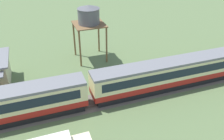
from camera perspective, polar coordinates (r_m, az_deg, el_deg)
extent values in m
cube|color=#AD1E19|center=(33.51, 13.29, -2.14)|extent=(21.66, 2.93, 0.80)
cube|color=beige|center=(32.79, 13.58, -0.02)|extent=(21.66, 2.93, 2.06)
cube|color=#192330|center=(32.74, 13.60, 0.14)|extent=(19.92, 2.97, 1.15)
cube|color=slate|center=(32.23, 13.82, 1.80)|extent=(21.66, 2.75, 0.30)
cube|color=black|center=(33.95, 13.13, -3.34)|extent=(20.79, 2.52, 0.88)
cylinder|color=black|center=(37.52, 23.03, -1.71)|extent=(0.90, 0.18, 0.90)
cylinder|color=black|center=(38.40, 21.68, -0.67)|extent=(0.90, 0.18, 0.90)
cylinder|color=black|center=(30.57, 2.29, -6.62)|extent=(0.90, 0.18, 0.90)
cylinder|color=black|center=(31.65, 1.32, -5.17)|extent=(0.90, 0.18, 0.90)
cylinder|color=black|center=(29.11, -13.10, -9.70)|extent=(0.90, 0.18, 0.90)
cylinder|color=black|center=(30.24, -13.49, -8.04)|extent=(0.90, 0.18, 0.90)
cube|color=#665B51|center=(31.75, 3.80, -6.10)|extent=(158.29, 3.60, 0.01)
cube|color=#4C4238|center=(31.21, 4.32, -6.80)|extent=(158.29, 0.12, 0.04)
cube|color=#4C4238|center=(32.27, 3.30, -5.37)|extent=(158.29, 0.12, 0.04)
cylinder|color=brown|center=(42.33, -3.21, 8.23)|extent=(0.28, 0.28, 6.04)
cylinder|color=brown|center=(41.41, -9.06, 7.39)|extent=(0.28, 0.28, 6.04)
cylinder|color=brown|center=(38.48, -1.31, 5.97)|extent=(0.28, 0.28, 6.04)
cylinder|color=brown|center=(37.46, -7.69, 5.01)|extent=(0.28, 0.28, 6.04)
cube|color=brown|center=(38.74, -5.54, 10.94)|extent=(4.87, 4.87, 0.16)
cylinder|color=#56565B|center=(38.34, -5.64, 12.79)|extent=(3.40, 3.40, 2.46)
cone|color=#56565B|center=(37.93, -5.75, 14.92)|extent=(3.57, 3.57, 0.50)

